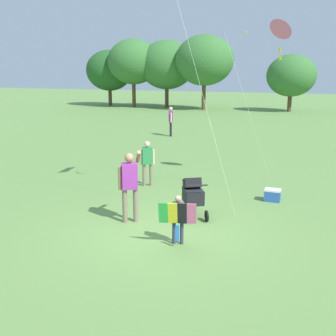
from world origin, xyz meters
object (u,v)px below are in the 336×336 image
kite_orange_delta (280,30)px  person_back_turned (171,119)px  person_adult_flyer (130,181)px  stroller (193,194)px  person_couple_left (147,160)px  cooler_box (272,195)px  child_with_butterfly_kite (178,215)px

kite_orange_delta → person_back_turned: size_ratio=3.15×
person_adult_flyer → kite_orange_delta: kite_orange_delta is taller
person_adult_flyer → person_back_turned: bearing=106.3°
stroller → person_couple_left: (-2.23, 2.23, 0.25)m
cooler_box → person_adult_flyer: bearing=-136.1°
child_with_butterfly_kite → person_couple_left: size_ratio=0.74×
stroller → cooler_box: bearing=49.6°
cooler_box → person_couple_left: bearing=177.2°
child_with_butterfly_kite → person_back_turned: 14.83m
child_with_butterfly_kite → person_adult_flyer: person_adult_flyer is taller
kite_orange_delta → person_couple_left: (-3.71, -1.67, -3.95)m
kite_orange_delta → cooler_box: kite_orange_delta is taller
person_couple_left → person_back_turned: size_ratio=0.89×
person_back_turned → stroller: bearing=-67.0°
person_adult_flyer → person_back_turned: size_ratio=1.10×
person_adult_flyer → cooler_box: 4.33m
person_adult_flyer → stroller: size_ratio=1.67×
child_with_butterfly_kite → person_couple_left: 4.70m
person_back_turned → cooler_box: person_back_turned is taller
kite_orange_delta → cooler_box: bearing=-81.9°
kite_orange_delta → person_couple_left: 5.67m
person_back_turned → cooler_box: (6.85, -10.03, -0.79)m
stroller → kite_orange_delta: bearing=69.3°
person_adult_flyer → cooler_box: person_adult_flyer is taller
kite_orange_delta → person_couple_left: bearing=-155.8°
child_with_butterfly_kite → person_couple_left: (-2.46, 4.00, 0.20)m
kite_orange_delta → cooler_box: 5.00m
person_adult_flyer → cooler_box: (3.06, 2.94, -0.86)m
kite_orange_delta → person_back_turned: (-6.59, 8.17, -3.85)m
stroller → person_back_turned: (-5.12, 12.07, 0.36)m
person_adult_flyer → cooler_box: bearing=43.9°
child_with_butterfly_kite → kite_orange_delta: kite_orange_delta is taller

